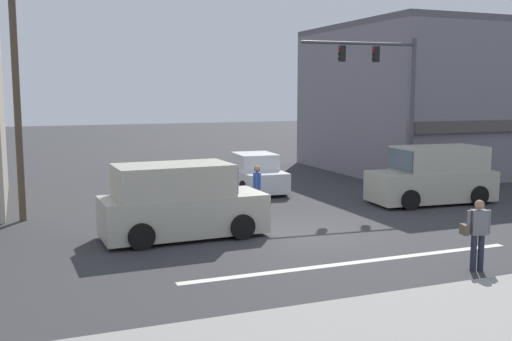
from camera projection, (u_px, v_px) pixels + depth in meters
ground_plane at (295, 231)px, 17.78m from camera, size 120.00×120.00×0.00m
lane_marking_stripe at (357, 262)px, 14.55m from camera, size 9.00×0.24×0.01m
building_right_corner at (446, 99)px, 31.81m from camera, size 12.45×10.71×7.45m
utility_pole_near_left at (16, 78)px, 18.65m from camera, size 1.40×0.22×8.75m
traffic_light_mast at (391, 90)px, 23.58m from camera, size 4.88×0.52×6.20m
van_crossing_leftbound at (180, 203)px, 16.92m from camera, size 4.65×2.14×2.11m
sedan_waiting_far at (254, 174)px, 24.91m from camera, size 2.08×4.20×1.58m
van_crossing_rightbound at (434, 176)px, 22.15m from camera, size 4.73×2.31×2.11m
pedestrian_foreground_with_bag at (477, 231)px, 13.75m from camera, size 0.67×0.43×1.67m
pedestrian_mid_crossing at (257, 187)px, 20.01m from camera, size 0.36×0.51×1.67m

